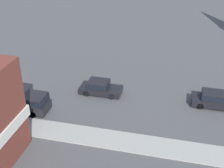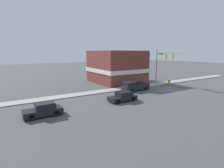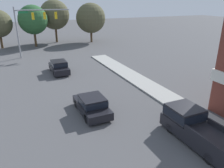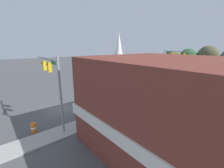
{
  "view_description": "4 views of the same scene",
  "coord_description": "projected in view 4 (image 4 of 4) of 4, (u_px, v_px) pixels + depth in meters",
  "views": [
    {
      "loc": [
        25.8,
        20.55,
        16.56
      ],
      "look_at": [
        0.48,
        14.33,
        2.44
      ],
      "focal_mm": 50.0,
      "sensor_mm": 36.0,
      "label": 1
    },
    {
      "loc": [
        -22.4,
        27.63,
        7.34
      ],
      "look_at": [
        0.91,
        12.93,
        2.3
      ],
      "focal_mm": 28.0,
      "sensor_mm": 36.0,
      "label": 2
    },
    {
      "loc": [
        -6.58,
        -2.29,
        8.5
      ],
      "look_at": [
        0.23,
        12.65,
        2.16
      ],
      "focal_mm": 35.0,
      "sensor_mm": 36.0,
      "label": 3
    },
    {
      "loc": [
        19.37,
        -6.94,
        8.55
      ],
      "look_at": [
        -1.16,
        10.03,
        1.75
      ],
      "focal_mm": 24.0,
      "sensor_mm": 36.0,
      "label": 4
    }
  ],
  "objects": [
    {
      "name": "sidewalk_curb",
      "position": [
        82.0,
        125.0,
        16.6
      ],
      "size": [
        2.4,
        60.0,
        0.14
      ],
      "color": "#9E9E99",
      "rests_on": "ground"
    },
    {
      "name": "ground_plane",
      "position": [
        62.0,
        109.0,
        20.87
      ],
      "size": [
        200.0,
        200.0,
        0.0
      ],
      "primitive_type": "plane",
      "color": "#4C4C4F"
    },
    {
      "name": "car_second_ahead",
      "position": [
        154.0,
        78.0,
        36.82
      ],
      "size": [
        1.84,
        4.29,
        1.58
      ],
      "color": "black",
      "rests_on": "ground"
    },
    {
      "name": "corner_brick_building",
      "position": [
        166.0,
        106.0,
        12.35
      ],
      "size": [
        12.16,
        10.89,
        7.67
      ],
      "color": "brown",
      "rests_on": "ground"
    },
    {
      "name": "backdrop_tree_left_mid",
      "position": [
        188.0,
        57.0,
        47.77
      ],
      "size": [
        5.42,
        5.42,
        7.74
      ],
      "color": "#4C3823",
      "rests_on": "ground"
    },
    {
      "name": "church_steeple",
      "position": [
        119.0,
        51.0,
        54.37
      ],
      "size": [
        2.51,
        2.51,
        13.11
      ],
      "color": "white",
      "rests_on": "ground"
    },
    {
      "name": "construction_barrel",
      "position": [
        34.0,
        128.0,
        15.1
      ],
      "size": [
        0.55,
        0.55,
        1.04
      ],
      "color": "orange",
      "rests_on": "ground"
    },
    {
      "name": "far_signal_assembly",
      "position": [
        173.0,
        56.0,
        42.74
      ],
      "size": [
        8.21,
        0.49,
        7.59
      ],
      "color": "gray",
      "rests_on": "ground"
    },
    {
      "name": "near_signal_assembly",
      "position": [
        52.0,
        76.0,
        15.32
      ],
      "size": [
        6.53,
        0.49,
        7.75
      ],
      "color": "gray",
      "rests_on": "ground"
    },
    {
      "name": "backdrop_tree_left_far",
      "position": [
        171.0,
        58.0,
        52.78
      ],
      "size": [
        4.91,
        4.91,
        6.97
      ],
      "color": "#4C3823",
      "rests_on": "ground"
    },
    {
      "name": "pickup_truck_parked",
      "position": [
        113.0,
        99.0,
        22.24
      ],
      "size": [
        2.06,
        5.47,
        1.85
      ],
      "color": "black",
      "rests_on": "ground"
    },
    {
      "name": "car_lead",
      "position": [
        120.0,
        86.0,
        29.58
      ],
      "size": [
        1.93,
        4.37,
        1.47
      ],
      "color": "black",
      "rests_on": "ground"
    },
    {
      "name": "backdrop_tree_center",
      "position": [
        208.0,
        56.0,
        45.91
      ],
      "size": [
        5.98,
        5.98,
        8.65
      ],
      "color": "#4C3823",
      "rests_on": "ground"
    }
  ]
}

